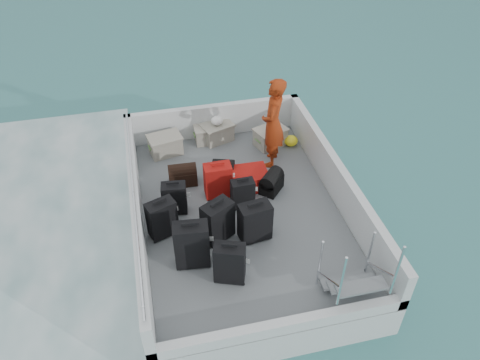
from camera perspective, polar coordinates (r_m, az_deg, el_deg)
The scene contains 23 objects.
ground at distance 8.55m, azimuth 0.08°, elevation -6.74°, with size 160.00×160.00×0.00m, color #195759.
ferry_hull at distance 8.34m, azimuth 0.08°, elevation -5.30°, with size 3.60×5.00×0.60m, color silver.
deck at distance 8.12m, azimuth 0.08°, elevation -3.75°, with size 3.30×4.70×0.02m, color slate.
deck_fittings at distance 7.70m, azimuth 3.14°, elevation -2.85°, with size 3.60×5.00×0.90m.
suitcase_0 at distance 7.03m, azimuth -5.89°, elevation -7.92°, with size 0.52×0.29×0.79m, color black.
suitcase_1 at distance 7.57m, azimuth -9.48°, elevation -4.72°, with size 0.45×0.26×0.68m, color black.
suitcase_2 at distance 7.97m, azimuth -7.99°, elevation -2.26°, with size 0.41×0.24×0.59m, color black.
suitcase_3 at distance 6.84m, azimuth -1.27°, elevation -10.13°, with size 0.45×0.26×0.68m, color black.
suitcase_4 at distance 7.40m, azimuth -2.73°, elevation -5.11°, with size 0.49×0.29×0.72m, color black.
suitcase_5 at distance 8.21m, azimuth -2.70°, elevation -0.10°, with size 0.47×0.28×0.65m, color #B0170D.
suitcase_6 at distance 7.41m, azimuth 1.83°, elevation -5.17°, with size 0.50×0.30×0.69m, color black.
suitcase_7 at distance 8.01m, azimuth 0.33°, elevation -1.72°, with size 0.39×0.22×0.55m, color black.
suitcase_8 at distance 8.51m, azimuth 0.62°, elevation 0.11°, with size 0.53×0.81×0.32m, color #B0170D.
duffel_0 at distance 8.64m, azimuth -6.98°, elevation 0.48°, with size 0.51×0.30×0.32m, color black, non-canonical shape.
duffel_1 at distance 8.68m, azimuth -2.02°, elevation 1.01°, with size 0.40×0.30×0.32m, color black, non-canonical shape.
duffel_2 at distance 8.43m, azimuth 3.87°, elevation -0.43°, with size 0.44×0.30×0.32m, color black, non-canonical shape.
crate_0 at distance 9.43m, azimuth -9.08°, elevation 4.19°, with size 0.61×0.42×0.37m, color #9C9888.
crate_1 at distance 9.69m, azimuth -3.86°, elevation 5.54°, with size 0.54×0.37×0.33m, color #9C9888.
crate_2 at distance 9.71m, azimuth -2.78°, elevation 5.76°, with size 0.59×0.40×0.35m, color #9C9888.
crate_3 at distance 9.57m, azimuth 3.70°, elevation 5.19°, with size 0.59×0.41×0.36m, color #9C9888.
yellow_bag at distance 9.63m, azimuth 6.23°, elevation 4.78°, with size 0.28×0.26×0.22m, color yellow.
white_bag at distance 9.56m, azimuth -2.83°, elevation 7.09°, with size 0.24×0.24×0.18m, color white.
passenger at distance 8.70m, azimuth 4.05°, elevation 6.90°, with size 0.66×0.42×1.78m, color red.
Camera 1 is at (-1.36, -5.78, 6.15)m, focal length 35.00 mm.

